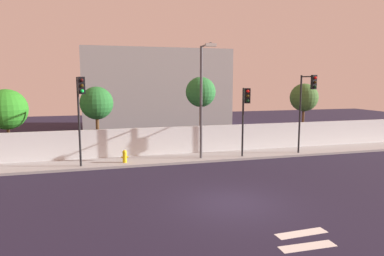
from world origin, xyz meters
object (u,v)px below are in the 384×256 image
(street_lamp_curbside, at_px, (202,92))
(fire_hydrant, at_px, (125,156))
(traffic_light_center, at_px, (307,97))
(traffic_light_right, at_px, (80,103))
(traffic_light_left, at_px, (245,107))
(roadside_tree_rightmost, at_px, (304,98))
(roadside_tree_midright, at_px, (201,92))
(roadside_tree_midleft, at_px, (97,103))
(roadside_tree_leftmost, at_px, (7,110))

(street_lamp_curbside, relative_size, fire_hydrant, 9.15)
(traffic_light_center, bearing_deg, traffic_light_right, -179.89)
(traffic_light_left, distance_m, roadside_tree_rightmost, 8.04)
(roadside_tree_rightmost, bearing_deg, street_lamp_curbside, -158.79)
(roadside_tree_midright, bearing_deg, roadside_tree_midleft, 180.00)
(traffic_light_center, height_order, fire_hydrant, traffic_light_center)
(traffic_light_left, distance_m, traffic_light_right, 9.66)
(roadside_tree_leftmost, bearing_deg, roadside_tree_midleft, 0.00)
(street_lamp_curbside, bearing_deg, roadside_tree_rightmost, 21.21)
(roadside_tree_midright, bearing_deg, roadside_tree_rightmost, 0.00)
(traffic_light_left, bearing_deg, traffic_light_right, 179.62)
(roadside_tree_leftmost, bearing_deg, street_lamp_curbside, -17.45)
(traffic_light_right, bearing_deg, street_lamp_curbside, 3.97)
(traffic_light_center, height_order, traffic_light_right, traffic_light_center)
(traffic_light_left, relative_size, roadside_tree_midleft, 0.95)
(street_lamp_curbside, relative_size, roadside_tree_midleft, 1.50)
(traffic_light_right, bearing_deg, traffic_light_center, 0.11)
(street_lamp_curbside, xyz_separation_m, roadside_tree_leftmost, (-11.64, 3.66, -1.08))
(fire_hydrant, bearing_deg, traffic_light_right, -160.16)
(traffic_light_left, distance_m, fire_hydrant, 7.88)
(traffic_light_right, relative_size, roadside_tree_rightmost, 1.05)
(fire_hydrant, distance_m, roadside_tree_midleft, 4.66)
(fire_hydrant, bearing_deg, traffic_light_center, -4.01)
(roadside_tree_rightmost, bearing_deg, fire_hydrant, -166.85)
(traffic_light_right, distance_m, roadside_tree_leftmost, 6.21)
(fire_hydrant, distance_m, roadside_tree_midright, 7.52)
(fire_hydrant, bearing_deg, traffic_light_left, -7.11)
(traffic_light_center, distance_m, roadside_tree_leftmost, 19.05)
(traffic_light_center, relative_size, roadside_tree_midright, 0.99)
(fire_hydrant, distance_m, roadside_tree_rightmost, 14.86)
(traffic_light_left, height_order, traffic_light_center, traffic_light_center)
(fire_hydrant, bearing_deg, roadside_tree_rightmost, 13.15)
(roadside_tree_leftmost, xyz_separation_m, roadside_tree_midleft, (5.43, 0.00, 0.28))
(traffic_light_left, bearing_deg, roadside_tree_midleft, 154.41)
(traffic_light_left, distance_m, roadside_tree_leftmost, 14.84)
(traffic_light_right, distance_m, roadside_tree_midright, 9.07)
(roadside_tree_midleft, bearing_deg, fire_hydrant, -65.62)
(roadside_tree_midleft, bearing_deg, traffic_light_right, -101.53)
(traffic_light_right, distance_m, roadside_tree_rightmost, 17.01)
(roadside_tree_midright, xyz_separation_m, roadside_tree_rightmost, (8.44, 0.00, -0.49))
(traffic_light_left, relative_size, traffic_light_right, 0.87)
(roadside_tree_midleft, relative_size, roadside_tree_rightmost, 0.96)
(traffic_light_center, xyz_separation_m, fire_hydrant, (-11.66, 0.82, -3.36))
(street_lamp_curbside, bearing_deg, fire_hydrant, 175.69)
(traffic_light_center, xyz_separation_m, traffic_light_right, (-14.01, -0.03, -0.10))
(fire_hydrant, relative_size, roadside_tree_midright, 0.14)
(traffic_light_right, xyz_separation_m, roadside_tree_leftmost, (-4.58, 4.15, -0.61))
(traffic_light_right, xyz_separation_m, roadside_tree_midleft, (0.85, 4.15, -0.32))
(traffic_light_left, height_order, roadside_tree_midleft, roadside_tree_midleft)
(roadside_tree_midleft, bearing_deg, traffic_light_left, -25.59)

